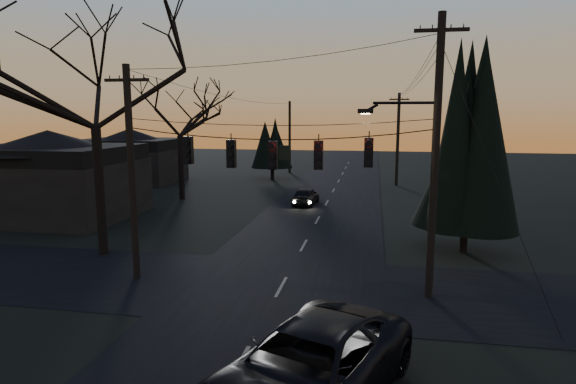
% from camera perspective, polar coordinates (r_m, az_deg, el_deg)
% --- Properties ---
extents(main_road, '(8.00, 120.00, 0.02)m').
position_cam_1_polar(main_road, '(28.41, 3.04, -4.21)').
color(main_road, black).
rests_on(main_road, ground).
extents(cross_road, '(60.00, 7.00, 0.02)m').
position_cam_1_polar(cross_road, '(18.94, -0.81, -11.19)').
color(cross_road, black).
rests_on(cross_road, ground).
extents(utility_pole_right, '(5.00, 0.30, 10.00)m').
position_cam_1_polar(utility_pole_right, '(18.76, 16.29, -11.82)').
color(utility_pole_right, black).
rests_on(utility_pole_right, ground).
extents(utility_pole_left, '(1.80, 0.30, 8.50)m').
position_cam_1_polar(utility_pole_left, '(20.87, -17.45, -9.69)').
color(utility_pole_left, black).
rests_on(utility_pole_left, ground).
extents(utility_pole_far_r, '(1.80, 0.30, 8.50)m').
position_cam_1_polar(utility_pole_far_r, '(45.95, 12.69, 0.76)').
color(utility_pole_far_r, black).
rests_on(utility_pole_far_r, ground).
extents(utility_pole_far_l, '(0.30, 0.30, 8.00)m').
position_cam_1_polar(utility_pole_far_l, '(54.64, 0.20, 2.31)').
color(utility_pole_far_l, black).
rests_on(utility_pole_far_l, ground).
extents(span_signal_assembly, '(11.50, 0.44, 1.66)m').
position_cam_1_polar(span_signal_assembly, '(17.85, -1.61, 4.63)').
color(span_signal_assembly, black).
rests_on(span_signal_assembly, ground).
extents(bare_tree_left, '(10.42, 10.42, 11.95)m').
position_cam_1_polar(bare_tree_left, '(23.98, -22.18, 12.74)').
color(bare_tree_left, black).
rests_on(bare_tree_left, ground).
extents(evergreen_right, '(3.85, 3.85, 8.78)m').
position_cam_1_polar(evergreen_right, '(24.21, 20.67, 4.78)').
color(evergreen_right, black).
rests_on(evergreen_right, ground).
extents(bare_tree_dist, '(6.12, 6.12, 9.87)m').
position_cam_1_polar(bare_tree_dist, '(38.03, -12.79, 9.44)').
color(bare_tree_dist, black).
rests_on(bare_tree_dist, ground).
extents(evergreen_dist, '(3.35, 3.35, 5.73)m').
position_cam_1_polar(evergreen_dist, '(48.48, -1.88, 5.52)').
color(evergreen_dist, black).
rests_on(evergreen_dist, ground).
extents(house_left_near, '(10.00, 8.00, 5.60)m').
position_cam_1_polar(house_left_near, '(34.38, -26.31, 1.92)').
color(house_left_near, black).
rests_on(house_left_near, ground).
extents(house_left_far, '(9.00, 7.00, 5.20)m').
position_cam_1_polar(house_left_far, '(49.48, -18.13, 4.15)').
color(house_left_far, black).
rests_on(house_left_far, ground).
extents(suv_near, '(5.22, 7.24, 1.83)m').
position_cam_1_polar(suv_near, '(11.63, 2.52, -20.18)').
color(suv_near, black).
rests_on(suv_near, ground).
extents(sedan_oncoming_a, '(1.83, 3.86, 1.28)m').
position_cam_1_polar(sedan_oncoming_a, '(35.37, 2.11, -0.48)').
color(sedan_oncoming_a, black).
rests_on(sedan_oncoming_a, ground).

